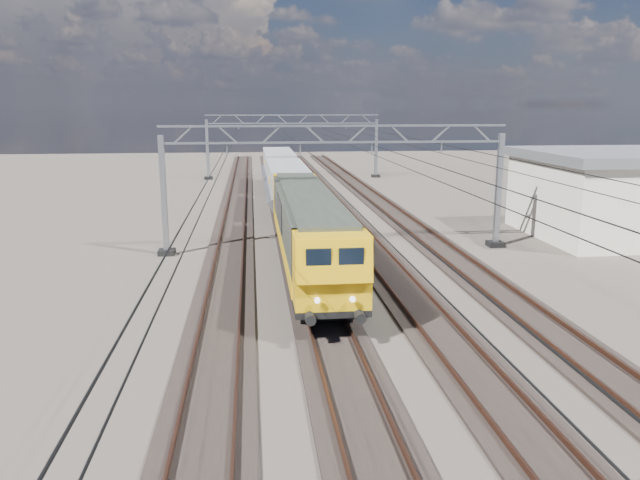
{
  "coord_description": "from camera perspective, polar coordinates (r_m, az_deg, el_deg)",
  "views": [
    {
      "loc": [
        -4.7,
        -30.49,
        8.19
      ],
      "look_at": [
        -1.79,
        -4.05,
        2.4
      ],
      "focal_mm": 35.0,
      "sensor_mm": 36.0,
      "label": 1
    }
  ],
  "objects": [
    {
      "name": "hopper_wagon_mid",
      "position": [
        62.36,
        -3.8,
        6.77
      ],
      "size": [
        3.38,
        13.0,
        3.25
      ],
      "color": "black",
      "rests_on": "ground"
    },
    {
      "name": "locomotive",
      "position": [
        30.81,
        -1.14,
        1.3
      ],
      "size": [
        2.76,
        21.1,
        3.62
      ],
      "color": "black",
      "rests_on": "ground"
    },
    {
      "name": "track_loco",
      "position": [
        31.67,
        -1.18,
        -2.58
      ],
      "size": [
        2.6,
        140.0,
        0.3
      ],
      "color": "black",
      "rests_on": "ground"
    },
    {
      "name": "track_outer_west",
      "position": [
        31.58,
        -8.44,
        -2.75
      ],
      "size": [
        2.6,
        140.0,
        0.3
      ],
      "color": "black",
      "rests_on": "ground"
    },
    {
      "name": "hopper_wagon_lead",
      "position": [
        48.27,
        -3.04,
        5.17
      ],
      "size": [
        3.38,
        13.0,
        3.25
      ],
      "color": "black",
      "rests_on": "ground"
    },
    {
      "name": "catenary_gantry_mid",
      "position": [
        35.07,
        1.47,
        5.26
      ],
      "size": [
        19.9,
        0.9,
        7.11
      ],
      "color": "gray",
      "rests_on": "ground"
    },
    {
      "name": "overhead_wires",
      "position": [
        38.86,
        0.69,
        8.68
      ],
      "size": [
        12.03,
        140.0,
        0.53
      ],
      "color": "black",
      "rests_on": "ground"
    },
    {
      "name": "ground",
      "position": [
        31.92,
        2.4,
        -2.6
      ],
      "size": [
        160.0,
        160.0,
        0.0
      ],
      "primitive_type": "plane",
      "color": "black",
      "rests_on": "ground"
    },
    {
      "name": "track_outer_east",
      "position": [
        33.32,
        12.66,
        -2.13
      ],
      "size": [
        2.6,
        140.0,
        0.3
      ],
      "color": "black",
      "rests_on": "ground"
    },
    {
      "name": "catenary_gantry_far",
      "position": [
        70.78,
        -2.49,
        8.8
      ],
      "size": [
        19.9,
        0.9,
        7.11
      ],
      "color": "gray",
      "rests_on": "ground"
    },
    {
      "name": "track_inner_east",
      "position": [
        32.26,
        5.92,
        -2.36
      ],
      "size": [
        2.6,
        140.0,
        0.3
      ],
      "color": "black",
      "rests_on": "ground"
    }
  ]
}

